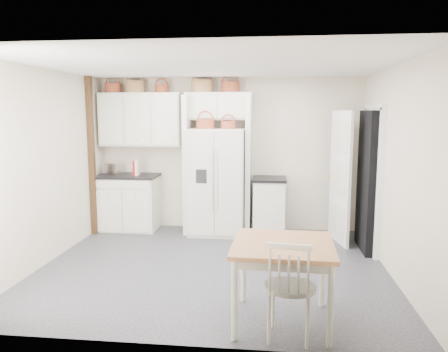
# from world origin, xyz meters

# --- Properties ---
(floor) EXTENTS (4.50, 4.50, 0.00)m
(floor) POSITION_xyz_m (0.00, 0.00, 0.00)
(floor) COLOR #212229
(floor) RESTS_ON ground
(ceiling) EXTENTS (4.50, 4.50, 0.00)m
(ceiling) POSITION_xyz_m (0.00, 0.00, 2.60)
(ceiling) COLOR white
(ceiling) RESTS_ON wall_back
(wall_back) EXTENTS (4.50, 0.00, 4.50)m
(wall_back) POSITION_xyz_m (0.00, 2.00, 1.30)
(wall_back) COLOR beige
(wall_back) RESTS_ON floor
(wall_left) EXTENTS (0.00, 4.00, 4.00)m
(wall_left) POSITION_xyz_m (-2.25, 0.00, 1.30)
(wall_left) COLOR beige
(wall_left) RESTS_ON floor
(wall_right) EXTENTS (0.00, 4.00, 4.00)m
(wall_right) POSITION_xyz_m (2.25, 0.00, 1.30)
(wall_right) COLOR beige
(wall_right) RESTS_ON floor
(refrigerator) EXTENTS (0.91, 0.73, 1.76)m
(refrigerator) POSITION_xyz_m (-0.15, 1.62, 0.88)
(refrigerator) COLOR silver
(refrigerator) RESTS_ON floor
(base_cab_left) EXTENTS (0.99, 0.63, 0.92)m
(base_cab_left) POSITION_xyz_m (-1.72, 1.70, 0.46)
(base_cab_left) COLOR silver
(base_cab_left) RESTS_ON floor
(base_cab_right) EXTENTS (0.52, 0.62, 0.91)m
(base_cab_right) POSITION_xyz_m (0.71, 1.70, 0.45)
(base_cab_right) COLOR silver
(base_cab_right) RESTS_ON floor
(dining_table) EXTENTS (0.98, 0.98, 0.79)m
(dining_table) POSITION_xyz_m (0.87, -1.45, 0.40)
(dining_table) COLOR brown
(dining_table) RESTS_ON floor
(windsor_chair) EXTENTS (0.51, 0.48, 0.96)m
(windsor_chair) POSITION_xyz_m (0.93, -1.75, 0.48)
(windsor_chair) COLOR silver
(windsor_chair) RESTS_ON floor
(counter_left) EXTENTS (1.03, 0.67, 0.04)m
(counter_left) POSITION_xyz_m (-1.72, 1.70, 0.94)
(counter_left) COLOR black
(counter_left) RESTS_ON base_cab_left
(counter_right) EXTENTS (0.56, 0.66, 0.04)m
(counter_right) POSITION_xyz_m (0.71, 1.70, 0.93)
(counter_right) COLOR black
(counter_right) RESTS_ON base_cab_right
(toaster) EXTENTS (0.30, 0.21, 0.19)m
(toaster) POSITION_xyz_m (-1.99, 1.70, 1.06)
(toaster) COLOR silver
(toaster) RESTS_ON counter_left
(cookbook_red) EXTENTS (0.06, 0.17, 0.25)m
(cookbook_red) POSITION_xyz_m (-1.57, 1.62, 1.08)
(cookbook_red) COLOR #A9090D
(cookbook_red) RESTS_ON counter_left
(cookbook_cream) EXTENTS (0.05, 0.18, 0.27)m
(cookbook_cream) POSITION_xyz_m (-1.52, 1.62, 1.10)
(cookbook_cream) COLOR beige
(cookbook_cream) RESTS_ON counter_left
(basket_upper_a) EXTENTS (0.28, 0.28, 0.16)m
(basket_upper_a) POSITION_xyz_m (-1.98, 1.83, 2.43)
(basket_upper_a) COLOR maroon
(basket_upper_a) RESTS_ON upper_cabinet
(basket_upper_b) EXTENTS (0.34, 0.34, 0.20)m
(basket_upper_b) POSITION_xyz_m (-1.58, 1.83, 2.45)
(basket_upper_b) COLOR brown
(basket_upper_b) RESTS_ON upper_cabinet
(basket_upper_c) EXTENTS (0.24, 0.24, 0.14)m
(basket_upper_c) POSITION_xyz_m (-1.12, 1.83, 2.42)
(basket_upper_c) COLOR maroon
(basket_upper_c) RESTS_ON upper_cabinet
(basket_bridge_a) EXTENTS (0.36, 0.36, 0.20)m
(basket_bridge_a) POSITION_xyz_m (-0.43, 1.83, 2.45)
(basket_bridge_a) COLOR brown
(basket_bridge_a) RESTS_ON bridge_cabinet
(basket_bridge_b) EXTENTS (0.30, 0.30, 0.17)m
(basket_bridge_b) POSITION_xyz_m (0.04, 1.83, 2.44)
(basket_bridge_b) COLOR maroon
(basket_bridge_b) RESTS_ON bridge_cabinet
(basket_fridge_a) EXTENTS (0.29, 0.29, 0.15)m
(basket_fridge_a) POSITION_xyz_m (-0.33, 1.52, 1.84)
(basket_fridge_a) COLOR maroon
(basket_fridge_a) RESTS_ON refrigerator
(basket_fridge_b) EXTENTS (0.23, 0.23, 0.12)m
(basket_fridge_b) POSITION_xyz_m (0.04, 1.52, 1.82)
(basket_fridge_b) COLOR maroon
(basket_fridge_b) RESTS_ON refrigerator
(upper_cabinet) EXTENTS (1.40, 0.34, 0.90)m
(upper_cabinet) POSITION_xyz_m (-1.50, 1.83, 1.90)
(upper_cabinet) COLOR silver
(upper_cabinet) RESTS_ON wall_back
(bridge_cabinet) EXTENTS (1.12, 0.34, 0.45)m
(bridge_cabinet) POSITION_xyz_m (-0.15, 1.83, 2.12)
(bridge_cabinet) COLOR silver
(bridge_cabinet) RESTS_ON wall_back
(fridge_panel_left) EXTENTS (0.08, 0.60, 2.30)m
(fridge_panel_left) POSITION_xyz_m (-0.66, 1.70, 1.15)
(fridge_panel_left) COLOR silver
(fridge_panel_left) RESTS_ON floor
(fridge_panel_right) EXTENTS (0.08, 0.60, 2.30)m
(fridge_panel_right) POSITION_xyz_m (0.36, 1.70, 1.15)
(fridge_panel_right) COLOR silver
(fridge_panel_right) RESTS_ON floor
(trim_post) EXTENTS (0.09, 0.09, 2.60)m
(trim_post) POSITION_xyz_m (-2.20, 1.35, 1.30)
(trim_post) COLOR black
(trim_post) RESTS_ON floor
(doorway_void) EXTENTS (0.18, 0.85, 2.05)m
(doorway_void) POSITION_xyz_m (2.16, 1.00, 1.02)
(doorway_void) COLOR black
(doorway_void) RESTS_ON floor
(door_slab) EXTENTS (0.21, 0.79, 2.05)m
(door_slab) POSITION_xyz_m (1.80, 1.33, 1.02)
(door_slab) COLOR white
(door_slab) RESTS_ON floor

